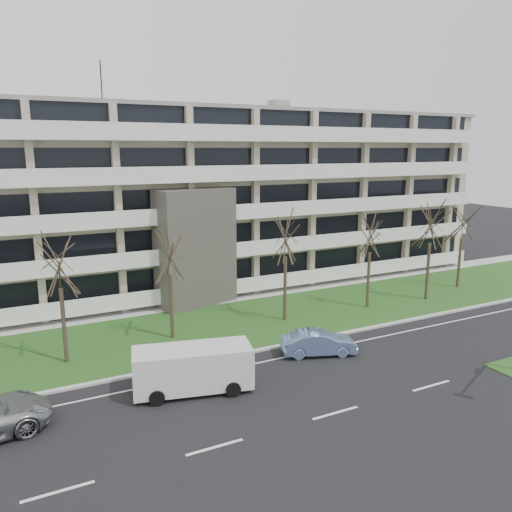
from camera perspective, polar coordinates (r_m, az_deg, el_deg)
ground at (r=24.41m, az=9.07°, el=-17.30°), size 160.00×160.00×0.00m
grass_verge at (r=34.75m, az=-3.63°, el=-7.90°), size 90.00×10.00×0.06m
curb at (r=30.52m, az=0.14°, el=-10.74°), size 90.00×0.35×0.12m
sidewalk at (r=39.60m, az=-6.78°, el=-5.40°), size 90.00×2.00×0.08m
lane_edge_line at (r=29.32m, az=1.49°, el=-11.86°), size 90.00×0.12×0.01m
apartment_building at (r=44.46m, az=-10.07°, el=6.41°), size 60.50×15.10×18.75m
blue_sedan at (r=30.10m, az=7.17°, el=-9.81°), size 4.66×2.90×1.45m
white_van at (r=25.67m, az=-7.08°, el=-12.28°), size 6.20×3.44×2.27m
tree_2 at (r=29.21m, az=-21.67°, el=-0.24°), size 3.92×3.92×7.85m
tree_3 at (r=31.32m, az=-9.86°, el=0.78°), size 3.76×3.76×7.53m
tree_4 at (r=34.16m, az=3.42°, el=2.84°), size 4.12×4.12×8.24m
tree_5 at (r=38.02m, az=12.97°, el=2.87°), size 3.86×3.86×7.71m
tree_6 at (r=41.32m, az=19.42°, el=3.89°), size 4.17×4.17×8.33m
tree_7 at (r=46.18m, az=22.59°, el=3.97°), size 3.92×3.92×7.83m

